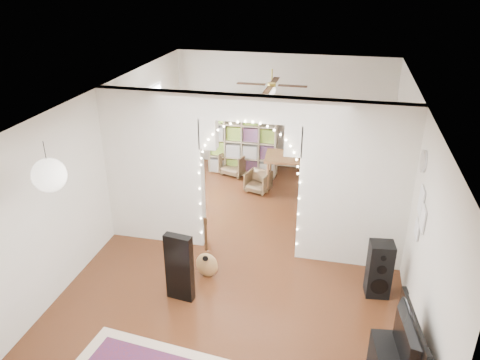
% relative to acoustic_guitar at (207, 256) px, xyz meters
% --- Properties ---
extents(floor, '(7.50, 7.50, 0.00)m').
position_rel_acoustic_guitar_xyz_m(floor, '(0.48, 0.94, -0.39)').
color(floor, black).
rests_on(floor, ground).
extents(ceiling, '(5.00, 7.50, 0.02)m').
position_rel_acoustic_guitar_xyz_m(ceiling, '(0.48, 0.94, 2.31)').
color(ceiling, white).
rests_on(ceiling, wall_back).
extents(wall_back, '(5.00, 0.02, 2.70)m').
position_rel_acoustic_guitar_xyz_m(wall_back, '(0.48, 4.69, 0.96)').
color(wall_back, silver).
rests_on(wall_back, floor).
extents(wall_front, '(5.00, 0.02, 2.70)m').
position_rel_acoustic_guitar_xyz_m(wall_front, '(0.48, -2.81, 0.96)').
color(wall_front, silver).
rests_on(wall_front, floor).
extents(wall_left, '(0.02, 7.50, 2.70)m').
position_rel_acoustic_guitar_xyz_m(wall_left, '(-2.02, 0.94, 0.96)').
color(wall_left, silver).
rests_on(wall_left, floor).
extents(wall_right, '(0.02, 7.50, 2.70)m').
position_rel_acoustic_guitar_xyz_m(wall_right, '(2.98, 0.94, 0.96)').
color(wall_right, silver).
rests_on(wall_right, floor).
extents(divider_wall, '(5.00, 0.20, 2.70)m').
position_rel_acoustic_guitar_xyz_m(divider_wall, '(0.48, 0.94, 1.04)').
color(divider_wall, silver).
rests_on(divider_wall, floor).
extents(fairy_lights, '(1.64, 0.04, 1.60)m').
position_rel_acoustic_guitar_xyz_m(fairy_lights, '(0.48, 0.81, 1.16)').
color(fairy_lights, '#FFEABF').
rests_on(fairy_lights, divider_wall).
extents(window, '(0.04, 1.20, 1.40)m').
position_rel_acoustic_guitar_xyz_m(window, '(-1.99, 2.74, 1.11)').
color(window, white).
rests_on(window, wall_left).
extents(wall_clock, '(0.03, 0.31, 0.31)m').
position_rel_acoustic_guitar_xyz_m(wall_clock, '(2.96, 0.34, 1.71)').
color(wall_clock, white).
rests_on(wall_clock, wall_right).
extents(picture_frames, '(0.02, 0.50, 0.70)m').
position_rel_acoustic_guitar_xyz_m(picture_frames, '(2.96, -0.06, 1.11)').
color(picture_frames, white).
rests_on(picture_frames, wall_right).
extents(paper_lantern, '(0.40, 0.40, 0.40)m').
position_rel_acoustic_guitar_xyz_m(paper_lantern, '(-1.42, -1.46, 1.86)').
color(paper_lantern, white).
rests_on(paper_lantern, ceiling).
extents(ceiling_fan, '(1.10, 1.10, 0.30)m').
position_rel_acoustic_guitar_xyz_m(ceiling_fan, '(0.48, 2.94, 2.01)').
color(ceiling_fan, gold).
rests_on(ceiling_fan, ceiling).
extents(guitar_case, '(0.42, 0.19, 1.06)m').
position_rel_acoustic_guitar_xyz_m(guitar_case, '(-0.23, -0.58, 0.14)').
color(guitar_case, black).
rests_on(guitar_case, floor).
extents(acoustic_guitar, '(0.37, 0.17, 0.89)m').
position_rel_acoustic_guitar_xyz_m(acoustic_guitar, '(0.00, 0.00, 0.00)').
color(acoustic_guitar, '#B67C48').
rests_on(acoustic_guitar, floor).
extents(tabby_cat, '(0.33, 0.51, 0.34)m').
position_rel_acoustic_guitar_xyz_m(tabby_cat, '(-0.30, -0.43, -0.25)').
color(tabby_cat, brown).
rests_on(tabby_cat, floor).
extents(floor_speaker, '(0.37, 0.34, 0.88)m').
position_rel_acoustic_guitar_xyz_m(floor_speaker, '(2.58, 0.14, 0.05)').
color(floor_speaker, black).
rests_on(floor_speaker, floor).
extents(tv, '(0.28, 1.08, 0.62)m').
position_rel_acoustic_guitar_xyz_m(tv, '(2.68, -1.68, 0.42)').
color(tv, black).
rests_on(tv, media_console).
extents(bookcase, '(1.60, 0.52, 1.62)m').
position_rel_acoustic_guitar_xyz_m(bookcase, '(-0.32, 4.10, 0.42)').
color(bookcase, tan).
rests_on(bookcase, floor).
extents(dining_table, '(1.25, 0.89, 0.76)m').
position_rel_acoustic_guitar_xyz_m(dining_table, '(0.91, 3.51, 0.29)').
color(dining_table, brown).
rests_on(dining_table, floor).
extents(flower_vase, '(0.20, 0.20, 0.19)m').
position_rel_acoustic_guitar_xyz_m(flower_vase, '(0.91, 3.51, 0.46)').
color(flower_vase, white).
rests_on(flower_vase, dining_table).
extents(dining_chair_left, '(0.71, 0.72, 0.53)m').
position_rel_acoustic_guitar_xyz_m(dining_chair_left, '(-0.50, 3.98, -0.12)').
color(dining_chair_left, brown).
rests_on(dining_chair_left, floor).
extents(dining_chair_right, '(0.59, 0.60, 0.45)m').
position_rel_acoustic_guitar_xyz_m(dining_chair_right, '(0.21, 3.20, -0.17)').
color(dining_chair_right, brown).
rests_on(dining_chair_right, floor).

